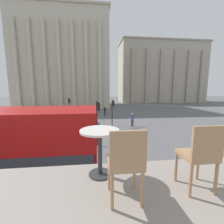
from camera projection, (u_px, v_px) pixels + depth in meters
The scene contains 12 objects.
cafe_dining_table at pixel (100, 142), 2.29m from camera, with size 0.60×0.60×0.73m.
cafe_chair_0 at pixel (126, 161), 1.72m from camera, with size 0.40×0.40×0.91m.
cafe_chair_1 at pixel (200, 154), 1.92m from camera, with size 0.40×0.40×0.91m.
plaza_building_left at pixel (66, 63), 42.75m from camera, with size 24.32×16.93×24.74m.
plaza_building_right at pixel (161, 73), 57.07m from camera, with size 31.72×12.09×21.92m.
traffic_light_near at pixel (98, 117), 12.63m from camera, with size 0.42×0.24×3.83m.
traffic_light_mid at pixel (113, 109), 19.53m from camera, with size 0.42×0.24×3.48m.
traffic_light_far at pixel (69, 105), 24.05m from camera, with size 0.42×0.24×3.45m.
car_navy at pixel (79, 119), 20.99m from camera, with size 4.20×1.93×1.35m.
car_black at pixel (46, 112), 27.63m from camera, with size 4.20×1.93×1.35m.
pedestrian_black at pixel (105, 110), 27.83m from camera, with size 0.32×0.32×1.72m.
pedestrian_blue at pixel (132, 118), 19.56m from camera, with size 0.32×0.32×1.79m.
Camera 1 is at (1.17, -2.55, 4.79)m, focal length 24.00 mm.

